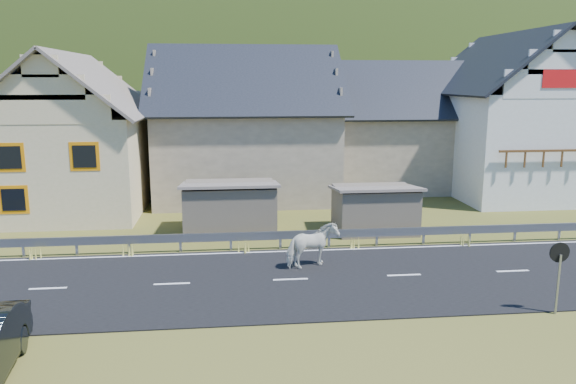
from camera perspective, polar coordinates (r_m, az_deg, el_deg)
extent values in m
plane|color=#404617|center=(19.44, 0.25, -8.98)|extent=(160.00, 160.00, 0.00)
cube|color=black|center=(19.43, 0.25, -8.93)|extent=(60.00, 7.00, 0.04)
cube|color=silver|center=(19.43, 0.25, -8.86)|extent=(60.00, 6.60, 0.01)
cube|color=#93969B|center=(22.75, -0.78, -4.41)|extent=(28.00, 0.08, 0.34)
cube|color=#93969B|center=(24.09, -25.30, -5.19)|extent=(0.10, 0.06, 0.70)
cube|color=#93969B|center=(23.51, -20.68, -5.22)|extent=(0.10, 0.06, 0.70)
cube|color=#93969B|center=(23.08, -15.85, -5.21)|extent=(0.10, 0.06, 0.70)
cube|color=#93969B|center=(22.82, -10.88, -5.16)|extent=(0.10, 0.06, 0.70)
cube|color=#93969B|center=(22.74, -5.83, -5.08)|extent=(0.10, 0.06, 0.70)
cube|color=#93969B|center=(22.83, -0.78, -4.95)|extent=(0.10, 0.06, 0.70)
cube|color=#93969B|center=(23.09, 4.18, -4.79)|extent=(0.10, 0.06, 0.70)
cube|color=#93969B|center=(23.52, 8.99, -4.60)|extent=(0.10, 0.06, 0.70)
cube|color=#93969B|center=(24.11, 13.60, -4.39)|extent=(0.10, 0.06, 0.70)
cube|color=#93969B|center=(24.85, 17.96, -4.16)|extent=(0.10, 0.06, 0.70)
cube|color=#93969B|center=(25.72, 22.04, -3.92)|extent=(0.10, 0.06, 0.70)
cube|color=#93969B|center=(26.72, 25.84, -3.69)|extent=(0.10, 0.06, 0.70)
cube|color=#6F6252|center=(25.26, -5.91, -1.66)|extent=(4.30, 3.30, 2.40)
cube|color=#6F6252|center=(25.64, 8.79, -1.77)|extent=(3.80, 2.90, 2.20)
cube|color=beige|center=(31.44, -20.78, 2.82)|extent=(7.00, 9.00, 5.00)
cube|color=orange|center=(27.55, -26.44, 3.16)|extent=(1.30, 0.12, 1.30)
cube|color=orange|center=(26.61, -19.96, 3.42)|extent=(1.30, 0.12, 1.30)
cube|color=orange|center=(27.85, -26.10, -0.71)|extent=(1.30, 0.12, 1.30)
cube|color=tan|center=(33.16, -24.02, 10.04)|extent=(0.70, 0.70, 2.40)
cube|color=tan|center=(33.41, -4.32, 3.98)|extent=(10.00, 9.00, 5.00)
cube|color=tan|center=(37.08, 11.25, 4.21)|extent=(9.00, 8.00, 4.60)
cube|color=white|center=(36.55, 21.76, 4.63)|extent=(8.00, 10.00, 6.00)
cube|color=red|center=(32.00, 26.48, 10.25)|extent=(2.60, 0.06, 0.90)
cube|color=brown|center=(32.01, 26.12, 3.80)|extent=(6.80, 0.12, 0.12)
ellipsoid|color=#24350F|center=(200.04, -4.07, 3.60)|extent=(440.00, 280.00, 260.00)
imported|color=silver|center=(20.43, 2.46, -5.47)|extent=(1.59, 2.10, 1.61)
cylinder|color=#93969B|center=(18.29, 25.74, -8.47)|extent=(0.07, 0.07, 1.81)
cylinder|color=black|center=(18.06, 25.87, -5.54)|extent=(0.60, 0.05, 0.60)
cylinder|color=white|center=(18.09, 25.81, -5.51)|extent=(0.51, 0.03, 0.51)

